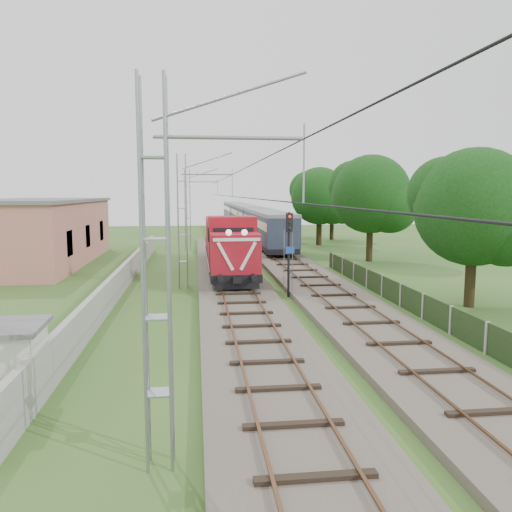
{
  "coord_description": "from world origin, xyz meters",
  "views": [
    {
      "loc": [
        -2.19,
        -18.07,
        5.72
      ],
      "look_at": [
        1.12,
        9.43,
        2.2
      ],
      "focal_mm": 35.0,
      "sensor_mm": 36.0,
      "label": 1
    }
  ],
  "objects": [
    {
      "name": "tree_d",
      "position": [
        14.37,
        41.26,
        4.47
      ],
      "size": [
        5.54,
        5.27,
        7.18
      ],
      "color": "#322714",
      "rests_on": "ground"
    },
    {
      "name": "fence",
      "position": [
        8.0,
        3.0,
        0.6
      ],
      "size": [
        0.12,
        32.0,
        1.2
      ],
      "color": "black",
      "rests_on": "ground"
    },
    {
      "name": "station_building",
      "position": [
        -15.0,
        24.0,
        2.63
      ],
      "size": [
        8.4,
        20.4,
        5.22
      ],
      "color": "#C36C69",
      "rests_on": "ground"
    },
    {
      "name": "locomotive",
      "position": [
        0.0,
        16.96,
        2.17
      ],
      "size": [
        2.88,
        16.42,
        4.17
      ],
      "color": "black",
      "rests_on": "ground"
    },
    {
      "name": "tree_c",
      "position": [
        11.29,
        35.28,
        5.3
      ],
      "size": [
        6.55,
        6.24,
        8.49
      ],
      "color": "#322714",
      "rests_on": "ground"
    },
    {
      "name": "ground",
      "position": [
        0.0,
        0.0,
        0.0
      ],
      "size": [
        140.0,
        140.0,
        0.0
      ],
      "primitive_type": "plane",
      "color": "#2D511E",
      "rests_on": "ground"
    },
    {
      "name": "track_side",
      "position": [
        5.0,
        20.0,
        0.18
      ],
      "size": [
        4.2,
        80.0,
        0.45
      ],
      "color": "#6B6054",
      "rests_on": "ground"
    },
    {
      "name": "track_main",
      "position": [
        0.0,
        7.0,
        0.18
      ],
      "size": [
        4.2,
        70.0,
        0.45
      ],
      "color": "#6B6054",
      "rests_on": "ground"
    },
    {
      "name": "boundary_wall",
      "position": [
        -6.5,
        12.0,
        0.75
      ],
      "size": [
        0.25,
        40.0,
        1.5
      ],
      "primitive_type": "cube",
      "color": "#9E9E99",
      "rests_on": "ground"
    },
    {
      "name": "catenary",
      "position": [
        -2.95,
        12.0,
        4.05
      ],
      "size": [
        3.31,
        70.0,
        8.0
      ],
      "color": "gray",
      "rests_on": "ground"
    },
    {
      "name": "tree_a",
      "position": [
        11.52,
        5.13,
        4.95
      ],
      "size": [
        6.12,
        5.83,
        7.94
      ],
      "color": "#322714",
      "rests_on": "ground"
    },
    {
      "name": "tree_b",
      "position": [
        12.32,
        22.07,
        5.53
      ],
      "size": [
        6.83,
        6.51,
        8.86
      ],
      "color": "#322714",
      "rests_on": "ground"
    },
    {
      "name": "relay_hut",
      "position": [
        -7.4,
        -4.3,
        1.11
      ],
      "size": [
        2.2,
        2.2,
        2.19
      ],
      "color": "silver",
      "rests_on": "ground"
    },
    {
      "name": "coach_rake",
      "position": [
        5.0,
        53.87,
        2.4
      ],
      "size": [
        2.85,
        63.64,
        3.3
      ],
      "color": "black",
      "rests_on": "ground"
    },
    {
      "name": "signal_post",
      "position": [
        2.83,
        8.52,
        3.22
      ],
      "size": [
        0.51,
        0.4,
        4.68
      ],
      "color": "black",
      "rests_on": "ground"
    }
  ]
}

